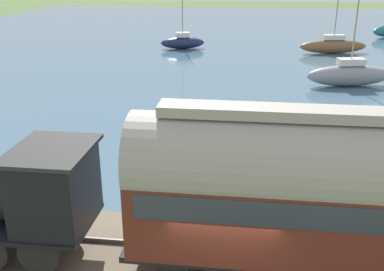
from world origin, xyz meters
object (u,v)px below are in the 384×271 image
(rowboat_far_out, at_px, (273,158))
(rowboat_near_shore, at_px, (268,185))
(sailboat_gray, at_px, (350,74))
(sailboat_navy, at_px, (183,42))
(steam_locomotive, at_px, (14,195))
(sailboat_brown, at_px, (333,46))
(passenger_coach, at_px, (308,189))

(rowboat_far_out, bearing_deg, rowboat_near_shore, 127.46)
(sailboat_gray, xyz_separation_m, sailboat_navy, (13.26, 13.64, -0.15))
(steam_locomotive, distance_m, sailboat_gray, 25.47)
(steam_locomotive, relative_size, rowboat_far_out, 2.59)
(rowboat_far_out, relative_size, rowboat_near_shore, 0.85)
(sailboat_brown, relative_size, rowboat_near_shore, 3.09)
(steam_locomotive, height_order, sailboat_navy, sailboat_navy)
(sailboat_brown, bearing_deg, sailboat_navy, 76.23)
(rowboat_far_out, bearing_deg, sailboat_brown, -60.83)
(rowboat_far_out, bearing_deg, sailboat_navy, -30.30)
(sailboat_gray, bearing_deg, rowboat_near_shore, 148.27)
(sailboat_gray, bearing_deg, rowboat_far_out, 145.71)
(sailboat_navy, xyz_separation_m, rowboat_far_out, (-26.96, -7.91, -0.50))
(sailboat_gray, xyz_separation_m, rowboat_near_shore, (-16.40, 6.00, -0.62))
(sailboat_gray, relative_size, sailboat_brown, 1.21)
(rowboat_far_out, bearing_deg, steam_locomotive, 92.81)
(steam_locomotive, distance_m, passenger_coach, 7.40)
(sailboat_navy, distance_m, rowboat_near_shore, 30.63)
(steam_locomotive, distance_m, sailboat_brown, 37.19)
(sailboat_navy, height_order, rowboat_far_out, sailboat_navy)
(passenger_coach, relative_size, sailboat_brown, 1.15)
(steam_locomotive, xyz_separation_m, rowboat_far_out, (8.27, -7.07, -2.16))
(sailboat_gray, xyz_separation_m, sailboat_brown, (12.56, -0.91, -0.09))
(rowboat_near_shore, bearing_deg, sailboat_gray, -54.26)
(steam_locomotive, bearing_deg, rowboat_near_shore, -50.63)
(passenger_coach, bearing_deg, rowboat_near_shore, 5.95)
(steam_locomotive, xyz_separation_m, passenger_coach, (0.00, -7.37, 0.66))
(sailboat_brown, bearing_deg, rowboat_far_out, 154.79)
(rowboat_near_shore, bearing_deg, sailboat_brown, -47.59)
(steam_locomotive, distance_m, rowboat_far_out, 11.09)
(passenger_coach, relative_size, rowboat_near_shore, 3.56)
(sailboat_navy, bearing_deg, passenger_coach, 178.49)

